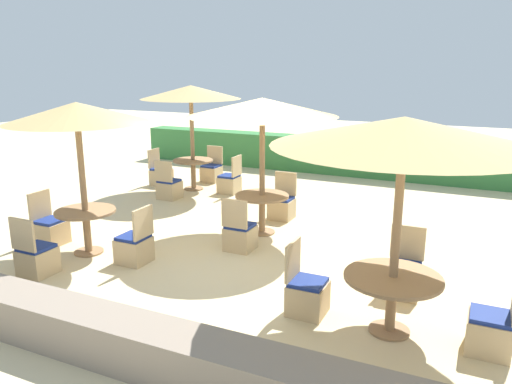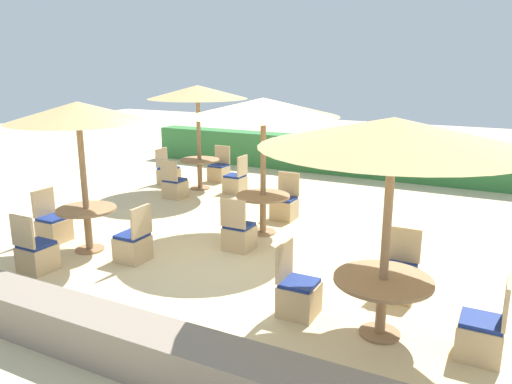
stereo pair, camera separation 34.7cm
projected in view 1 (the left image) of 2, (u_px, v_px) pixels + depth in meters
ground_plane at (241, 252)px, 8.39m from camera, size 40.00×40.00×0.00m
hedge_row at (346, 157)px, 14.14m from camera, size 13.00×0.70×1.01m
stone_border at (100, 334)px, 5.36m from camera, size 10.00×0.56×0.51m
parasol_front_left at (77, 113)px, 7.78m from camera, size 2.22×2.22×2.50m
round_table_front_left at (86, 220)px, 8.22m from camera, size 0.98×0.98×0.74m
patio_chair_front_left_east at (135, 247)px, 7.89m from camera, size 0.46×0.46×0.93m
patio_chair_front_left_west at (50, 229)px, 8.71m from camera, size 0.46×0.46×0.93m
patio_chair_front_left_south at (36, 258)px, 7.44m from camera, size 0.46×0.46×0.93m
parasol_back_left at (191, 93)px, 11.96m from camera, size 2.42×2.42×2.56m
round_table_back_left at (193, 167)px, 12.42m from camera, size 0.99×0.99×0.75m
patio_chair_back_left_west at (161, 175)px, 12.95m from camera, size 0.46×0.46×0.93m
patio_chair_back_left_south at (169, 188)px, 11.62m from camera, size 0.46×0.46×0.93m
patio_chair_back_left_north at (212, 172)px, 13.33m from camera, size 0.46×0.46×0.93m
patio_chair_back_left_east at (230, 183)px, 12.12m from camera, size 0.46×0.46×0.93m
parasol_front_right at (404, 133)px, 5.31m from camera, size 2.88×2.88×2.53m
round_table_front_right at (392, 287)px, 5.76m from camera, size 1.13×1.13×0.71m
patio_chair_front_right_west at (306, 294)px, 6.28m from camera, size 0.46×0.46×0.93m
patio_chair_front_right_north at (403, 276)px, 6.80m from camera, size 0.46×0.46×0.93m
patio_chair_front_right_east at (491, 330)px, 5.43m from camera, size 0.46×0.46×0.93m
parasol_center at (262, 108)px, 8.76m from camera, size 2.69×2.69×2.49m
round_table_center at (262, 204)px, 9.20m from camera, size 0.99×0.99×0.73m
patio_chair_center_north at (282, 206)px, 10.14m from camera, size 0.46×0.46×0.93m
patio_chair_center_south at (240, 235)px, 8.43m from camera, size 0.46×0.46×0.93m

